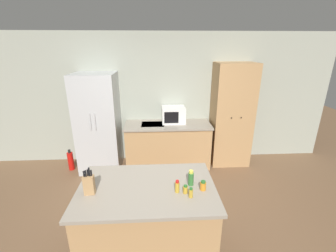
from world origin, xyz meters
TOP-DOWN VIEW (x-y plane):
  - ground_plane at (0.00, 0.00)m, footprint 14.00×14.00m
  - wall_back at (0.00, 2.33)m, footprint 7.20×0.06m
  - refrigerator at (-1.10, 1.95)m, footprint 0.76×0.73m
  - back_counter at (0.23, 1.98)m, footprint 1.68×0.67m
  - pantry_cabinet at (1.50, 2.03)m, footprint 0.76×0.56m
  - kitchen_island at (-0.11, -0.17)m, footprint 1.44×0.94m
  - microwave at (0.35, 2.09)m, footprint 0.45×0.39m
  - knife_block at (-0.67, -0.25)m, footprint 0.10×0.07m
  - spice_bottle_tall_dark at (0.28, -0.29)m, footprint 0.05×0.05m
  - spice_bottle_short_red at (0.20, -0.27)m, footprint 0.05×0.05m
  - spice_bottle_amber_oil at (0.47, -0.25)m, footprint 0.06×0.06m
  - spice_bottle_green_herb at (0.32, -0.36)m, footprint 0.04×0.04m
  - spice_bottle_pale_salt at (0.36, -0.16)m, footprint 0.06×0.06m
  - fire_extinguisher at (-1.70, 1.87)m, footprint 0.11×0.11m

SIDE VIEW (x-z plane):
  - ground_plane at x=0.00m, z-range 0.00..0.00m
  - fire_extinguisher at x=-1.70m, z-range -0.02..0.40m
  - back_counter at x=0.23m, z-range 0.00..0.89m
  - kitchen_island at x=-0.11m, z-range 0.00..0.94m
  - refrigerator at x=-1.10m, z-range 0.00..1.88m
  - spice_bottle_tall_dark at x=0.28m, z-range 0.93..1.02m
  - spice_bottle_amber_oil at x=0.47m, z-range 0.93..1.03m
  - spice_bottle_green_herb at x=0.32m, z-range 0.93..1.04m
  - spice_bottle_short_red at x=0.20m, z-range 0.93..1.06m
  - spice_bottle_pale_salt at x=0.36m, z-range 0.93..1.10m
  - pantry_cabinet at x=1.50m, z-range 0.00..2.05m
  - microwave at x=0.35m, z-range 0.89..1.20m
  - knife_block at x=-0.67m, z-range 0.90..1.19m
  - wall_back at x=0.00m, z-range 0.00..2.60m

